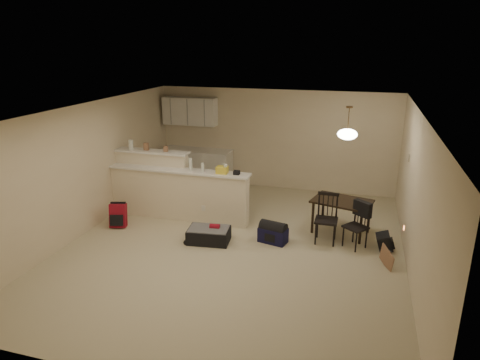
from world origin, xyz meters
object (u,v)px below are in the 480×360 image
at_px(black_daypack, 384,242).
at_px(navy_duffel, 273,235).
at_px(dining_chair_far, 356,226).
at_px(dining_chair_near, 326,219).
at_px(red_backpack, 118,215).
at_px(pendant_lamp, 347,134).
at_px(dining_table, 342,204).
at_px(suitcase, 209,235).

bearing_deg(black_daypack, navy_duffel, 94.66).
distance_m(dining_chair_far, navy_duffel, 1.52).
height_order(dining_chair_near, red_backpack, dining_chair_near).
height_order(dining_chair_far, red_backpack, dining_chair_far).
height_order(red_backpack, navy_duffel, red_backpack).
xyz_separation_m(pendant_lamp, dining_chair_far, (0.29, -0.57, -1.57)).
bearing_deg(dining_table, pendant_lamp, 59.59).
bearing_deg(red_backpack, pendant_lamp, -2.96).
bearing_deg(pendant_lamp, suitcase, -154.92).
bearing_deg(red_backpack, dining_chair_near, -9.06).
relative_size(suitcase, black_daypack, 2.34).
distance_m(red_backpack, black_daypack, 5.20).
xyz_separation_m(pendant_lamp, suitcase, (-2.35, -1.10, -1.86)).
distance_m(dining_table, navy_duffel, 1.49).
distance_m(pendant_lamp, navy_duffel, 2.33).
bearing_deg(suitcase, dining_chair_near, 9.10).
bearing_deg(navy_duffel, dining_chair_near, 29.23).
bearing_deg(pendant_lamp, dining_table, -135.00).
bearing_deg(black_daypack, dining_chair_far, 93.11).
height_order(suitcase, navy_duffel, navy_duffel).
bearing_deg(dining_table, suitcase, -140.33).
xyz_separation_m(navy_duffel, black_daypack, (2.00, 0.27, 0.00)).
relative_size(navy_duffel, black_daypack, 1.58).
relative_size(pendant_lamp, dining_chair_far, 0.73).
distance_m(navy_duffel, black_daypack, 2.02).
bearing_deg(suitcase, black_daypack, 3.86).
xyz_separation_m(suitcase, black_daypack, (3.17, 0.59, 0.02)).
height_order(dining_chair_far, suitcase, dining_chair_far).
height_order(navy_duffel, black_daypack, black_daypack).
xyz_separation_m(dining_chair_near, suitcase, (-2.11, -0.60, -0.34)).
bearing_deg(black_daypack, pendant_lamp, 54.96).
distance_m(pendant_lamp, suitcase, 3.19).
xyz_separation_m(dining_table, black_daypack, (0.82, -0.51, -0.45)).
height_order(dining_chair_far, black_daypack, dining_chair_far).
height_order(dining_table, pendant_lamp, pendant_lamp).
distance_m(dining_table, black_daypack, 1.06).
bearing_deg(suitcase, red_backpack, 169.19).
distance_m(dining_chair_far, black_daypack, 0.60).
xyz_separation_m(dining_table, dining_chair_far, (0.29, -0.57, -0.17)).
relative_size(pendant_lamp, black_daypack, 1.87).
bearing_deg(dining_chair_far, pendant_lamp, 155.23).
bearing_deg(red_backpack, dining_table, -2.96).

